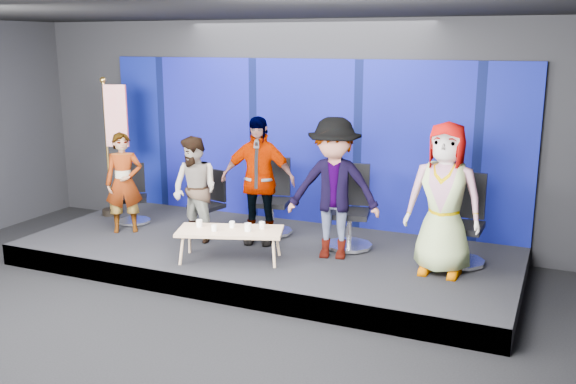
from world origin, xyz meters
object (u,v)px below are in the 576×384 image
object	(u,v)px
mug_a	(199,223)
chair_a	(134,204)
chair_c	(272,209)
mug_e	(262,225)
panelist_d	(334,189)
chair_e	(462,235)
chair_d	(350,221)
mug_d	(248,227)
flag_stand	(114,143)
panelist_c	(258,180)
mug_c	(232,224)
panelist_a	(124,183)
panelist_e	(444,199)
coffee_table	(230,232)
chair_b	(209,212)
panelist_b	(195,190)
mug_b	(214,228)

from	to	relation	value
mug_a	chair_a	bearing A→B (deg)	150.80
chair_c	mug_e	size ratio (longest dim) A/B	12.46
panelist_d	mug_a	distance (m)	1.87
chair_e	mug_a	xyz separation A→B (m)	(-3.28, -1.17, 0.08)
chair_d	mug_d	world-z (taller)	chair_d
mug_d	flag_stand	xyz separation A→B (m)	(-3.10, 1.23, 0.74)
panelist_c	mug_a	xyz separation A→B (m)	(-0.44, -0.91, -0.45)
mug_e	mug_c	bearing A→B (deg)	-163.03
panelist_d	panelist_a	bearing A→B (deg)	171.11
mug_c	mug_d	bearing A→B (deg)	-14.04
panelist_d	panelist_e	distance (m)	1.46
chair_a	panelist_c	world-z (taller)	panelist_c
flag_stand	chair_c	bearing A→B (deg)	-14.99
coffee_table	panelist_a	bearing A→B (deg)	165.61
coffee_table	mug_d	xyz separation A→B (m)	(0.25, 0.03, 0.09)
flag_stand	chair_b	bearing A→B (deg)	-23.83
panelist_a	panelist_c	size ratio (longest dim) A/B	0.83
chair_a	panelist_b	world-z (taller)	panelist_b
mug_b	flag_stand	distance (m)	3.13
panelist_c	mug_d	bearing A→B (deg)	-84.56
panelist_c	mug_c	xyz separation A→B (m)	(-0.02, -0.76, -0.45)
chair_c	mug_b	distance (m)	1.53
chair_c	panelist_e	world-z (taller)	panelist_e
panelist_b	chair_d	distance (m)	2.27
chair_b	chair_e	size ratio (longest dim) A/B	0.80
mug_d	panelist_e	bearing A→B (deg)	14.26
chair_e	panelist_e	size ratio (longest dim) A/B	0.62
panelist_b	panelist_a	bearing A→B (deg)	-166.53
panelist_e	flag_stand	bearing A→B (deg)	175.10
coffee_table	mug_e	xyz separation A→B (m)	(0.36, 0.22, 0.08)
panelist_e	panelist_a	bearing A→B (deg)	-177.36
mug_a	mug_b	xyz separation A→B (m)	(0.29, -0.10, -0.01)
panelist_b	panelist_e	bearing A→B (deg)	14.98
panelist_c	mug_a	size ratio (longest dim) A/B	19.17
chair_a	panelist_a	world-z (taller)	panelist_a
chair_c	mug_c	world-z (taller)	chair_c
chair_d	mug_c	size ratio (longest dim) A/B	13.89
panelist_a	panelist_e	xyz separation A→B (m)	(4.79, 0.10, 0.20)
chair_e	mug_c	bearing A→B (deg)	-158.85
chair_c	flag_stand	distance (m)	2.96
panelist_e	mug_c	bearing A→B (deg)	-167.10
mug_a	panelist_e	bearing A→B (deg)	12.59
panelist_a	mug_a	world-z (taller)	panelist_a
panelist_d	mug_b	xyz separation A→B (m)	(-1.36, -0.83, -0.48)
chair_a	panelist_c	xyz separation A→B (m)	(2.31, -0.14, 0.61)
coffee_table	mug_a	world-z (taller)	mug_a
chair_c	mug_d	bearing A→B (deg)	-90.40
flag_stand	mug_d	bearing A→B (deg)	-38.82
mug_b	mug_e	size ratio (longest dim) A/B	0.92
chair_d	panelist_c	bearing A→B (deg)	-177.15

